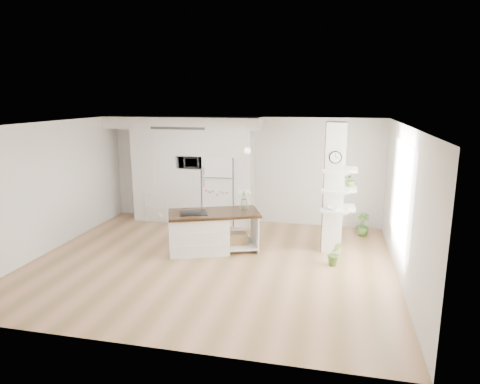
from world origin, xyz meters
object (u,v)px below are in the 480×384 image
object	(u,v)px
refrigerator	(221,189)
bookshelf	(160,209)
floor_plant_a	(335,254)
kitchen_island	(204,231)

from	to	relation	value
refrigerator	bookshelf	world-z (taller)	refrigerator
refrigerator	floor_plant_a	bearing A→B (deg)	-38.88
refrigerator	floor_plant_a	distance (m)	3.77
bookshelf	refrigerator	bearing A→B (deg)	3.82
refrigerator	bookshelf	xyz separation A→B (m)	(-1.61, -0.18, -0.56)
refrigerator	floor_plant_a	size ratio (longest dim) A/B	3.55
refrigerator	kitchen_island	world-z (taller)	refrigerator
kitchen_island	refrigerator	bearing A→B (deg)	73.50
bookshelf	floor_plant_a	size ratio (longest dim) A/B	1.49
refrigerator	bookshelf	size ratio (longest dim) A/B	2.39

